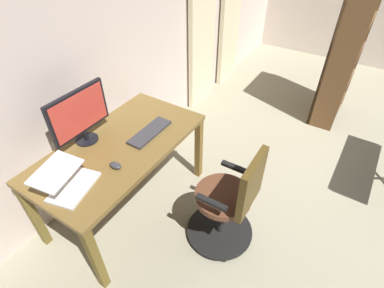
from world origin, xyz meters
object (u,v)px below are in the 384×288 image
(office_chair, at_px, (230,204))
(laptop, at_px, (67,181))
(bookshelf, at_px, (343,48))
(computer_monitor, at_px, (79,114))
(computer_mouse, at_px, (115,165))
(desk, at_px, (121,153))
(computer_keyboard, at_px, (150,132))

(office_chair, xyz_separation_m, laptop, (0.68, -0.90, 0.35))
(laptop, bearing_deg, bookshelf, 145.95)
(office_chair, height_order, computer_monitor, computer_monitor)
(computer_monitor, bearing_deg, laptop, 34.36)
(computer_mouse, bearing_deg, desk, -141.82)
(computer_monitor, xyz_separation_m, computer_mouse, (0.11, 0.42, -0.23))
(computer_keyboard, distance_m, laptop, 0.76)
(laptop, height_order, bookshelf, bookshelf)
(office_chair, bearing_deg, computer_monitor, 101.68)
(office_chair, xyz_separation_m, computer_keyboard, (-0.08, -0.81, 0.31))
(office_chair, bearing_deg, computer_keyboard, 83.70)
(computer_monitor, relative_size, computer_keyboard, 1.22)
(desk, bearing_deg, computer_mouse, 38.18)
(office_chair, bearing_deg, desk, 99.64)
(desk, distance_m, computer_keyboard, 0.29)
(computer_monitor, bearing_deg, computer_mouse, 75.37)
(computer_monitor, bearing_deg, computer_keyboard, 131.96)
(bookshelf, bearing_deg, computer_monitor, -27.76)
(bookshelf, bearing_deg, laptop, -20.01)
(desk, distance_m, computer_monitor, 0.44)
(computer_monitor, height_order, computer_mouse, computer_monitor)
(computer_mouse, bearing_deg, computer_keyboard, -174.80)
(computer_keyboard, bearing_deg, office_chair, 84.52)
(laptop, height_order, computer_mouse, laptop)
(laptop, relative_size, bookshelf, 0.22)
(laptop, distance_m, computer_mouse, 0.34)
(office_chair, height_order, bookshelf, bookshelf)
(office_chair, relative_size, computer_monitor, 1.84)
(desk, relative_size, laptop, 3.59)
(laptop, distance_m, bookshelf, 3.31)
(computer_keyboard, height_order, laptop, laptop)
(office_chair, relative_size, computer_mouse, 9.52)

